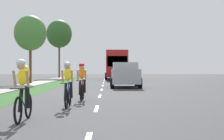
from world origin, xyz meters
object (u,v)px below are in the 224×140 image
at_px(cyclist_trailing, 68,84).
at_px(street_tree_near, 30,33).
at_px(cyclist_lead, 23,90).
at_px(street_tree_far, 59,34).
at_px(suv_silver, 125,74).
at_px(sedan_blue, 120,74).
at_px(bus_red, 116,64).
at_px(cyclist_distant, 82,81).

relative_size(cyclist_trailing, street_tree_near, 0.28).
relative_size(cyclist_lead, street_tree_far, 0.21).
distance_m(cyclist_trailing, suv_silver, 12.82).
relative_size(sedan_blue, street_tree_near, 0.70).
relative_size(suv_silver, bus_red, 0.41).
height_order(cyclist_lead, street_tree_near, street_tree_near).
bearing_deg(suv_silver, street_tree_far, 108.95).
bearing_deg(street_tree_near, cyclist_distant, -69.95).
xyz_separation_m(cyclist_distant, suv_silver, (2.35, 10.04, 0.14)).
xyz_separation_m(cyclist_trailing, cyclist_distant, (0.29, 2.51, 0.00)).
xyz_separation_m(suv_silver, street_tree_near, (-8.22, 6.07, 3.60)).
relative_size(street_tree_near, street_tree_far, 0.74).
xyz_separation_m(cyclist_distant, street_tree_near, (-5.88, 16.11, 3.74)).
xyz_separation_m(bus_red, street_tree_near, (-8.05, -12.94, 2.57)).
bearing_deg(cyclist_trailing, street_tree_far, 98.67).
height_order(bus_red, street_tree_near, street_tree_near).
bearing_deg(cyclist_distant, suv_silver, 76.85).
distance_m(cyclist_distant, street_tree_far, 34.83).
bearing_deg(suv_silver, cyclist_distant, -103.15).
bearing_deg(street_tree_near, bus_red, 58.11).
bearing_deg(bus_red, cyclist_lead, -95.35).
bearing_deg(bus_red, sedan_blue, -88.73).
xyz_separation_m(cyclist_lead, cyclist_trailing, (0.78, 3.06, 0.00)).
height_order(cyclist_distant, sedan_blue, cyclist_distant).
distance_m(cyclist_lead, street_tree_near, 22.51).
distance_m(cyclist_trailing, sedan_blue, 22.77).
bearing_deg(cyclist_trailing, bus_red, 85.53).
relative_size(sedan_blue, street_tree_far, 0.52).
height_order(cyclist_trailing, sedan_blue, cyclist_trailing).
bearing_deg(bus_red, street_tree_near, -121.89).
relative_size(sedan_blue, bus_red, 0.37).
bearing_deg(cyclist_trailing, street_tree_near, 106.70).
bearing_deg(cyclist_distant, cyclist_lead, -100.88).
bearing_deg(street_tree_far, cyclist_distant, -80.22).
relative_size(cyclist_trailing, suv_silver, 0.37).
height_order(cyclist_trailing, bus_red, bus_red).
bearing_deg(street_tree_near, suv_silver, -36.42).
distance_m(sedan_blue, street_tree_far, 16.98).
bearing_deg(street_tree_near, cyclist_lead, -77.49).
bearing_deg(street_tree_far, street_tree_near, -90.12).
xyz_separation_m(suv_silver, sedan_blue, (0.02, 10.07, -0.18)).
bearing_deg(sedan_blue, street_tree_far, 120.78).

